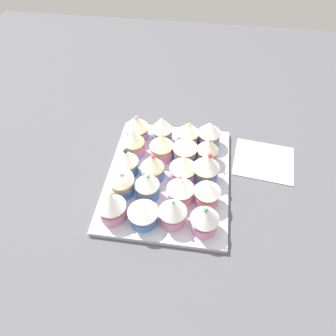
# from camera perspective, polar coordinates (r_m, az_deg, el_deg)

# --- Properties ---
(ground_plane) EXTENTS (1.80, 1.80, 0.03)m
(ground_plane) POSITION_cam_1_polar(r_m,az_deg,el_deg) (0.79, 0.00, -2.71)
(ground_plane) COLOR #4C4C51
(baking_tray) EXTENTS (0.30, 0.37, 0.01)m
(baking_tray) POSITION_cam_1_polar(r_m,az_deg,el_deg) (0.77, 0.00, -1.75)
(baking_tray) COLOR silver
(baking_tray) RESTS_ON ground_plane
(cupcake_0) EXTENTS (0.06, 0.06, 0.08)m
(cupcake_0) POSITION_cam_1_polar(r_m,az_deg,el_deg) (0.68, -10.42, -6.88)
(cupcake_0) COLOR pink
(cupcake_0) RESTS_ON baking_tray
(cupcake_1) EXTENTS (0.07, 0.07, 0.07)m
(cupcake_1) POSITION_cam_1_polar(r_m,az_deg,el_deg) (0.66, -4.65, -8.17)
(cupcake_1) COLOR #477AC6
(cupcake_1) RESTS_ON baking_tray
(cupcake_2) EXTENTS (0.06, 0.06, 0.08)m
(cupcake_2) POSITION_cam_1_polar(r_m,az_deg,el_deg) (0.66, 0.90, -7.95)
(cupcake_2) COLOR pink
(cupcake_2) RESTS_ON baking_tray
(cupcake_3) EXTENTS (0.06, 0.06, 0.08)m
(cupcake_3) POSITION_cam_1_polar(r_m,az_deg,el_deg) (0.65, 6.90, -9.21)
(cupcake_3) COLOR pink
(cupcake_3) RESTS_ON baking_tray
(cupcake_4) EXTENTS (0.06, 0.06, 0.08)m
(cupcake_4) POSITION_cam_1_polar(r_m,az_deg,el_deg) (0.71, -8.56, -2.67)
(cupcake_4) COLOR #477AC6
(cupcake_4) RESTS_ON baking_tray
(cupcake_5) EXTENTS (0.06, 0.06, 0.08)m
(cupcake_5) POSITION_cam_1_polar(r_m,az_deg,el_deg) (0.70, -3.89, -3.17)
(cupcake_5) COLOR #477AC6
(cupcake_5) RESTS_ON baking_tray
(cupcake_6) EXTENTS (0.06, 0.06, 0.08)m
(cupcake_6) POSITION_cam_1_polar(r_m,az_deg,el_deg) (0.70, 2.37, -3.83)
(cupcake_6) COLOR pink
(cupcake_6) RESTS_ON baking_tray
(cupcake_7) EXTENTS (0.06, 0.06, 0.07)m
(cupcake_7) POSITION_cam_1_polar(r_m,az_deg,el_deg) (0.70, 7.34, -4.46)
(cupcake_7) COLOR pink
(cupcake_7) RESTS_ON baking_tray
(cupcake_8) EXTENTS (0.06, 0.06, 0.08)m
(cupcake_8) POSITION_cam_1_polar(r_m,az_deg,el_deg) (0.75, -7.68, 1.37)
(cupcake_8) COLOR #477AC6
(cupcake_8) RESTS_ON baking_tray
(cupcake_9) EXTENTS (0.06, 0.06, 0.08)m
(cupcake_9) POSITION_cam_1_polar(r_m,az_deg,el_deg) (0.74, -2.94, 0.35)
(cupcake_9) COLOR #477AC6
(cupcake_9) RESTS_ON baking_tray
(cupcake_10) EXTENTS (0.07, 0.07, 0.07)m
(cupcake_10) POSITION_cam_1_polar(r_m,az_deg,el_deg) (0.73, 2.82, -0.09)
(cupcake_10) COLOR pink
(cupcake_10) RESTS_ON baking_tray
(cupcake_11) EXTENTS (0.06, 0.06, 0.09)m
(cupcake_11) POSITION_cam_1_polar(r_m,az_deg,el_deg) (0.74, 7.15, 0.18)
(cupcake_11) COLOR #477AC6
(cupcake_11) RESTS_ON baking_tray
(cupcake_12) EXTENTS (0.06, 0.06, 0.08)m
(cupcake_12) POSITION_cam_1_polar(r_m,az_deg,el_deg) (0.80, -6.36, 4.85)
(cupcake_12) COLOR pink
(cupcake_12) RESTS_ON baking_tray
(cupcake_13) EXTENTS (0.06, 0.06, 0.08)m
(cupcake_13) POSITION_cam_1_polar(r_m,az_deg,el_deg) (0.79, -1.20, 4.09)
(cupcake_13) COLOR pink
(cupcake_13) RESTS_ON baking_tray
(cupcake_14) EXTENTS (0.06, 0.06, 0.07)m
(cupcake_14) POSITION_cam_1_polar(r_m,az_deg,el_deg) (0.78, 3.22, 3.64)
(cupcake_14) COLOR #477AC6
(cupcake_14) RESTS_ON baking_tray
(cupcake_15) EXTENTS (0.06, 0.06, 0.08)m
(cupcake_15) POSITION_cam_1_polar(r_m,az_deg,el_deg) (0.78, 7.37, 3.47)
(cupcake_15) COLOR pink
(cupcake_15) RESTS_ON baking_tray
(cupcake_16) EXTENTS (0.07, 0.07, 0.07)m
(cupcake_16) POSITION_cam_1_polar(r_m,az_deg,el_deg) (0.84, -5.85, 7.70)
(cupcake_16) COLOR pink
(cupcake_16) RESTS_ON baking_tray
(cupcake_17) EXTENTS (0.06, 0.06, 0.08)m
(cupcake_17) POSITION_cam_1_polar(r_m,az_deg,el_deg) (0.83, -1.13, 7.24)
(cupcake_17) COLOR #477AC6
(cupcake_17) RESTS_ON baking_tray
(cupcake_18) EXTENTS (0.06, 0.06, 0.07)m
(cupcake_18) POSITION_cam_1_polar(r_m,az_deg,el_deg) (0.82, 3.75, 6.56)
(cupcake_18) COLOR pink
(cupcake_18) RESTS_ON baking_tray
(cupcake_19) EXTENTS (0.06, 0.06, 0.07)m
(cupcake_19) POSITION_cam_1_polar(r_m,az_deg,el_deg) (0.83, 7.69, 6.43)
(cupcake_19) COLOR #477AC6
(cupcake_19) RESTS_ON baking_tray
(napkin) EXTENTS (0.17, 0.15, 0.01)m
(napkin) POSITION_cam_1_polar(r_m,az_deg,el_deg) (0.85, 17.40, 1.32)
(napkin) COLOR white
(napkin) RESTS_ON ground_plane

